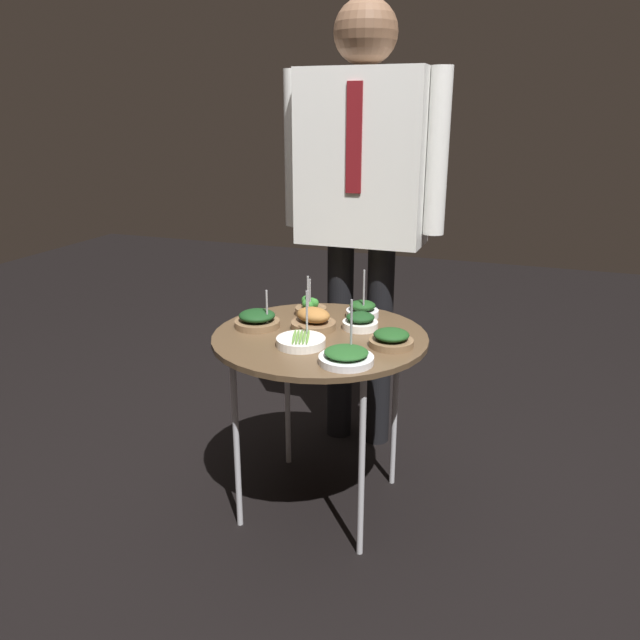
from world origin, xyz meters
TOP-DOWN VIEW (x-y plane):
  - ground_plane at (0.00, 0.00)m, footprint 8.00×8.00m
  - serving_cart at (0.00, 0.00)m, footprint 0.70×0.70m
  - bowl_broccoli_center at (-0.10, 0.19)m, footprint 0.11×0.11m
  - bowl_spinach_near_rim at (0.08, 0.23)m, footprint 0.11×0.11m
  - bowl_asparagus_far_rim at (-0.02, -0.12)m, footprint 0.15×0.15m
  - bowl_spinach_back_right at (-0.22, -0.00)m, footprint 0.15×0.15m
  - bowl_spinach_front_left at (0.11, 0.10)m, footprint 0.12×0.12m
  - bowl_spinach_back_left at (0.15, -0.20)m, footprint 0.16×0.16m
  - bowl_roast_mid_left at (-0.04, 0.05)m, footprint 0.15×0.15m
  - bowl_spinach_mid_right at (0.24, -0.02)m, footprint 0.14×0.14m
  - waiter_figure at (-0.02, 0.51)m, footprint 0.63×0.24m

SIDE VIEW (x-z plane):
  - ground_plane at x=0.00m, z-range 0.00..0.00m
  - serving_cart at x=0.00m, z-range 0.28..0.91m
  - bowl_asparagus_far_rim at x=-0.02m, z-range 0.57..0.73m
  - bowl_spinach_back_left at x=0.15m, z-range 0.57..0.74m
  - bowl_spinach_mid_right at x=0.24m, z-range 0.63..0.69m
  - bowl_spinach_front_left at x=0.11m, z-range 0.63..0.69m
  - bowl_broccoli_center at x=-0.10m, z-range 0.59..0.73m
  - bowl_spinach_back_right at x=-0.22m, z-range 0.59..0.73m
  - bowl_spinach_near_rim at x=0.08m, z-range 0.57..0.75m
  - bowl_roast_mid_left at x=-0.04m, z-range 0.58..0.75m
  - waiter_figure at x=-0.02m, z-range 0.23..1.93m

